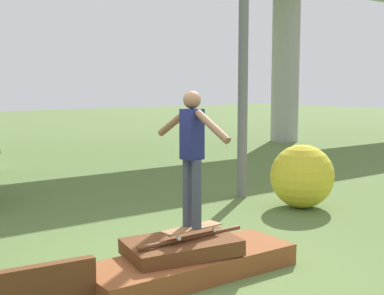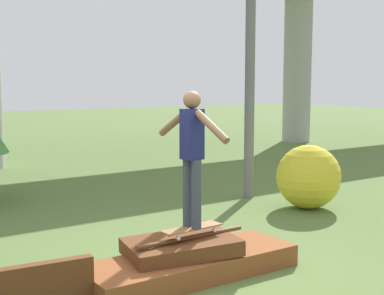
{
  "view_description": "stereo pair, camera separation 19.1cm",
  "coord_description": "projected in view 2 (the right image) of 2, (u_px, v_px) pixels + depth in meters",
  "views": [
    {
      "loc": [
        -3.75,
        -5.07,
        2.35
      ],
      "look_at": [
        0.03,
        0.03,
        1.58
      ],
      "focal_mm": 50.0,
      "sensor_mm": 36.0,
      "label": 1
    },
    {
      "loc": [
        -3.6,
        -5.18,
        2.35
      ],
      "look_at": [
        0.03,
        0.03,
        1.58
      ],
      "focal_mm": 50.0,
      "sensor_mm": 36.0,
      "label": 2
    }
  ],
  "objects": [
    {
      "name": "ground_plane",
      "position": [
        192.0,
        276.0,
        6.54
      ],
      "size": [
        80.0,
        80.0,
        0.0
      ],
      "primitive_type": "plane",
      "color": "#567038"
    },
    {
      "name": "scrap_pile",
      "position": [
        189.0,
        261.0,
        6.52
      ],
      "size": [
        2.72,
        1.11,
        0.51
      ],
      "color": "brown",
      "rests_on": "ground_plane"
    },
    {
      "name": "scrap_plank_loose",
      "position": [
        26.0,
        292.0,
        5.36
      ],
      "size": [
        1.39,
        0.27,
        0.54
      ],
      "color": "#5B3319",
      "rests_on": "ground_plane"
    },
    {
      "name": "skateboard",
      "position": [
        192.0,
        228.0,
        6.51
      ],
      "size": [
        0.83,
        0.28,
        0.09
      ],
      "color": "brown",
      "rests_on": "scrap_pile"
    },
    {
      "name": "skater",
      "position": [
        192.0,
        149.0,
        6.39
      ],
      "size": [
        0.23,
        1.27,
        1.66
      ],
      "color": "#383D4C",
      "rests_on": "skateboard"
    },
    {
      "name": "bush_yellow_flowering",
      "position": [
        308.0,
        177.0,
        10.01
      ],
      "size": [
        1.2,
        1.2,
        1.2
      ],
      "color": "gold",
      "rests_on": "ground_plane"
    }
  ]
}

